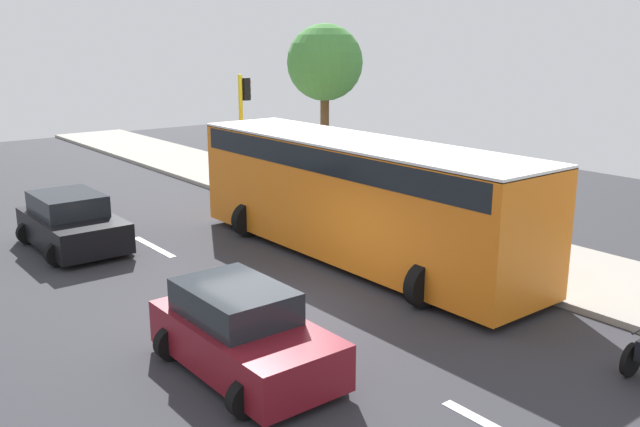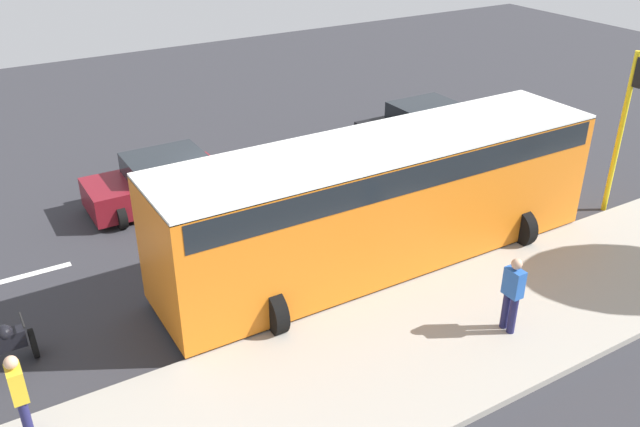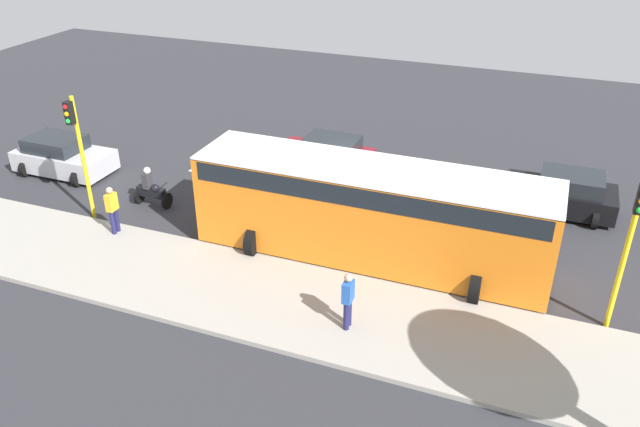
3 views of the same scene
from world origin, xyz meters
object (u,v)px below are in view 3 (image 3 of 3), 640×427
Objects in this scene: city_bus at (371,207)px; car_silver at (63,156)px; motorcycle at (151,190)px; traffic_light_midblock at (78,142)px; traffic_light_corner at (631,235)px; car_black at (562,194)px; car_maroon at (327,155)px; pedestrian_by_tree at (112,208)px; pedestrian_near_signal at (348,299)px.

car_silver is at bearing -97.49° from city_bus.
traffic_light_midblock reaches higher than motorcycle.
traffic_light_corner is (2.84, 20.69, 2.22)m from car_silver.
car_black is 1.00× the size of car_maroon.
traffic_light_midblock is at bearing -66.88° from car_black.
car_maroon is at bearing -147.97° from city_bus.
motorcycle reaches higher than car_black.
pedestrian_by_tree is (1.74, -8.41, -0.79)m from city_bus.
car_maroon is 9.60m from traffic_light_midblock.
pedestrian_near_signal reaches higher than car_black.
car_silver is at bearing -78.81° from car_black.
car_black is at bearing 113.12° from traffic_light_midblock.
pedestrian_near_signal reaches higher than motorcycle.
car_black is 2.27× the size of pedestrian_near_signal.
pedestrian_by_tree is at bearing 3.66° from motorcycle.
pedestrian_near_signal is (5.50, 14.16, 0.35)m from car_silver.
car_black is 0.85× the size of traffic_light_corner.
traffic_light_corner reaches higher than pedestrian_near_signal.
pedestrian_near_signal is at bearing 23.68° from car_maroon.
car_silver is at bearing -111.21° from pedestrian_near_signal.
traffic_light_corner is at bearing 81.57° from city_bus.
pedestrian_by_tree reaches higher than car_maroon.
traffic_light_midblock is (1.66, -1.43, 2.29)m from motorcycle.
motorcycle is (1.18, 5.06, -0.07)m from car_silver.
car_silver is 2.32× the size of pedestrian_by_tree.
traffic_light_corner reaches higher than pedestrian_by_tree.
pedestrian_near_signal and pedestrian_by_tree have the same top height.
car_black and car_silver have the same top height.
traffic_light_corner is at bearing 82.19° from car_silver.
pedestrian_near_signal is at bearing 75.85° from traffic_light_midblock.
motorcycle is 0.91× the size of pedestrian_near_signal.
traffic_light_corner is (1.66, 15.63, 2.29)m from motorcycle.
pedestrian_by_tree reaches higher than car_silver.
city_bus is 7.19× the size of motorcycle.
car_maroon is 10.35m from pedestrian_near_signal.
traffic_light_midblock reaches higher than car_silver.
motorcycle is 0.34× the size of traffic_light_midblock.
car_black and car_maroon have the same top height.
car_black is 7.93m from city_bus.
traffic_light_midblock is at bearing -43.10° from car_maroon.
car_silver and car_maroon have the same top height.
car_black is at bearing 109.41° from motorcycle.
motorcycle is at bearing 76.89° from car_silver.
motorcycle is (5.16, -4.95, -0.07)m from car_maroon.
car_maroon is 6.90m from city_bus.
pedestrian_near_signal is at bearing 8.37° from city_bus.
pedestrian_near_signal reaches higher than car_maroon.
car_silver is 0.87× the size of traffic_light_corner.
car_maroon is 2.25× the size of pedestrian_near_signal.
car_maroon is at bearing 136.90° from traffic_light_midblock.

